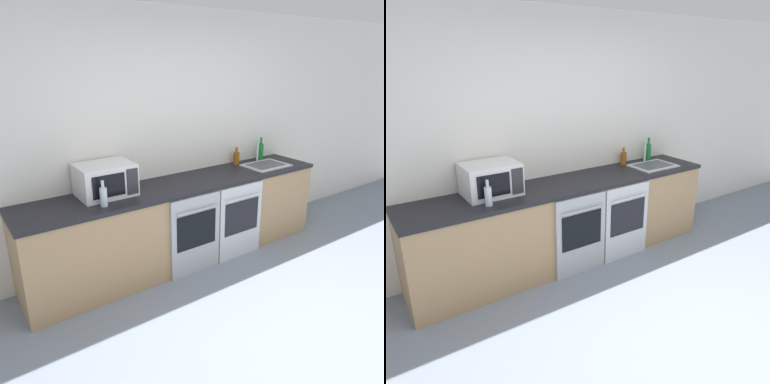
# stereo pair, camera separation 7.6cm
# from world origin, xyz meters

# --- Properties ---
(ground_plane) EXTENTS (16.00, 16.00, 0.00)m
(ground_plane) POSITION_xyz_m (0.00, 0.00, 0.00)
(ground_plane) COLOR gray
(wall_back) EXTENTS (10.00, 0.06, 2.60)m
(wall_back) POSITION_xyz_m (0.00, 2.22, 1.30)
(wall_back) COLOR silver
(wall_back) RESTS_ON ground_plane
(counter_back) EXTENTS (3.40, 0.64, 0.89)m
(counter_back) POSITION_xyz_m (0.00, 1.88, 0.44)
(counter_back) COLOR tan
(counter_back) RESTS_ON ground_plane
(oven_left) EXTENTS (0.58, 0.06, 0.84)m
(oven_left) POSITION_xyz_m (-0.06, 1.55, 0.43)
(oven_left) COLOR #A8AAAF
(oven_left) RESTS_ON ground_plane
(oven_right) EXTENTS (0.58, 0.06, 0.84)m
(oven_right) POSITION_xyz_m (0.54, 1.55, 0.43)
(oven_right) COLOR silver
(oven_right) RESTS_ON ground_plane
(microwave) EXTENTS (0.51, 0.40, 0.30)m
(microwave) POSITION_xyz_m (-0.80, 1.97, 1.04)
(microwave) COLOR silver
(microwave) RESTS_ON counter_back
(bottle_clear) EXTENTS (0.06, 0.06, 0.23)m
(bottle_clear) POSITION_xyz_m (-0.93, 1.71, 0.98)
(bottle_clear) COLOR silver
(bottle_clear) RESTS_ON counter_back
(bottle_green) EXTENTS (0.07, 0.07, 0.29)m
(bottle_green) POSITION_xyz_m (1.31, 2.08, 1.00)
(bottle_green) COLOR #19722D
(bottle_green) RESTS_ON counter_back
(bottle_amber) EXTENTS (0.07, 0.07, 0.21)m
(bottle_amber) POSITION_xyz_m (0.93, 2.10, 0.97)
(bottle_amber) COLOR #8C5114
(bottle_amber) RESTS_ON counter_back
(sink) EXTENTS (0.52, 0.38, 0.24)m
(sink) POSITION_xyz_m (1.16, 1.84, 0.90)
(sink) COLOR silver
(sink) RESTS_ON counter_back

